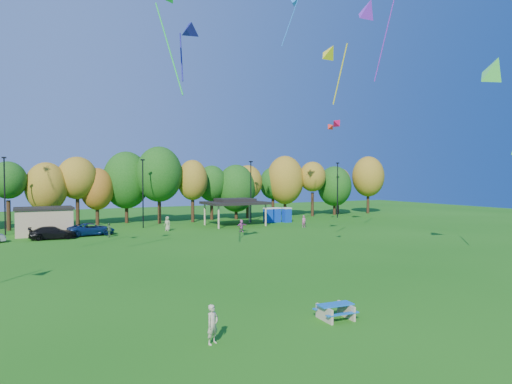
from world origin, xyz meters
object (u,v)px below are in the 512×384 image
kite_flyer (213,324)px  car_c (91,229)px  picnic_table (335,310)px  car_d (53,233)px  porta_potties (277,215)px

kite_flyer → car_c: 38.21m
picnic_table → kite_flyer: kite_flyer is taller
picnic_table → kite_flyer: (-6.43, -0.27, 0.38)m
picnic_table → kite_flyer: 6.45m
picnic_table → car_d: bearing=109.4°
porta_potties → kite_flyer: 49.39m
car_c → kite_flyer: bearing=175.4°
porta_potties → car_c: bearing=-173.4°
kite_flyer → car_d: bearing=69.6°
kite_flyer → car_c: kite_flyer is taller
picnic_table → kite_flyer: bearing=-173.7°
kite_flyer → car_c: size_ratio=0.31×
kite_flyer → car_d: 36.98m
car_c → car_d: 4.40m
porta_potties → picnic_table: porta_potties is taller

